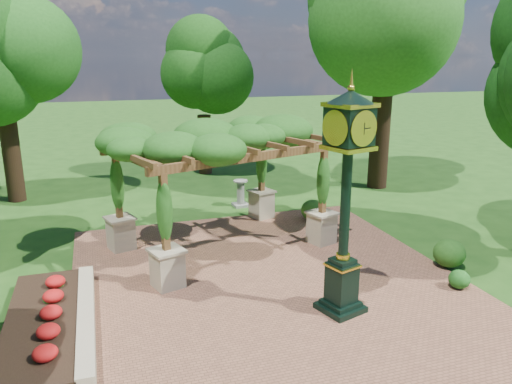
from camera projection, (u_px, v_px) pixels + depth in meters
name	position (u px, v px, depth m)	size (l,w,h in m)	color
ground	(288.00, 306.00, 11.98)	(120.00, 120.00, 0.00)	#1E4714
brick_plaza	(274.00, 288.00, 12.89)	(10.00, 12.00, 0.04)	brown
border_wall	(86.00, 319.00, 11.01)	(0.35, 5.00, 0.40)	#C6B793
flower_bed	(42.00, 326.00, 10.75)	(1.50, 5.00, 0.36)	red
pedestal_clock	(347.00, 184.00, 10.92)	(1.28, 1.28, 5.20)	black
pergola	(221.00, 146.00, 14.88)	(7.12, 5.58, 3.92)	tan
sundial	(241.00, 195.00, 19.83)	(0.62, 0.62, 1.07)	gray
shrub_front	(459.00, 279.00, 12.78)	(0.54, 0.54, 0.49)	#1B5418
shrub_mid	(449.00, 253.00, 14.05)	(0.89, 0.89, 0.80)	#225116
shrub_back	(313.00, 210.00, 18.01)	(0.86, 0.86, 0.77)	#295B1A
tree_north	(203.00, 69.00, 24.23)	(3.43, 3.43, 7.64)	#372516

